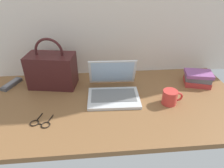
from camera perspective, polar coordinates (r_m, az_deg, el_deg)
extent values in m
cube|color=brown|center=(1.23, -0.56, -5.43)|extent=(1.60, 0.76, 0.03)
cube|color=silver|center=(1.23, 0.48, -3.96)|extent=(0.32, 0.23, 0.02)
cube|color=slate|center=(1.24, 0.44, -3.16)|extent=(0.28, 0.15, 0.00)
cube|color=silver|center=(1.31, 0.11, 3.42)|extent=(0.30, 0.09, 0.19)
cube|color=#A5C6EA|center=(1.30, 0.13, 3.39)|extent=(0.27, 0.08, 0.16)
cylinder|color=red|center=(1.23, 15.92, -3.60)|extent=(0.09, 0.09, 0.09)
torus|color=red|center=(1.24, 18.04, -3.45)|extent=(0.06, 0.01, 0.06)
cylinder|color=brown|center=(1.21, 16.17, -2.15)|extent=(0.08, 0.08, 0.00)
cube|color=#4C4C51|center=(1.53, -26.40, -0.03)|extent=(0.11, 0.17, 0.02)
cube|color=slate|center=(1.52, -26.51, 0.38)|extent=(0.08, 0.12, 0.00)
torus|color=black|center=(1.14, -20.99, -10.20)|extent=(0.06, 0.06, 0.01)
torus|color=black|center=(1.11, -18.16, -10.88)|extent=(0.06, 0.06, 0.01)
cube|color=black|center=(1.12, -19.59, -10.54)|extent=(0.02, 0.01, 0.00)
cube|color=black|center=(1.17, -19.69, -8.66)|extent=(0.02, 0.06, 0.00)
cube|color=black|center=(1.14, -16.91, -9.27)|extent=(0.02, 0.06, 0.00)
cube|color=#3F1919|center=(1.38, -16.51, 3.62)|extent=(0.32, 0.21, 0.22)
torus|color=#3F1919|center=(1.33, -17.33, 8.60)|extent=(0.18, 0.05, 0.18)
cube|color=#B23333|center=(1.50, 22.77, 0.60)|extent=(0.19, 0.17, 0.04)
cube|color=#595960|center=(1.48, 23.03, 1.73)|extent=(0.19, 0.16, 0.03)
cube|color=#8C4C8C|center=(1.47, 23.24, 2.65)|extent=(0.20, 0.16, 0.02)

